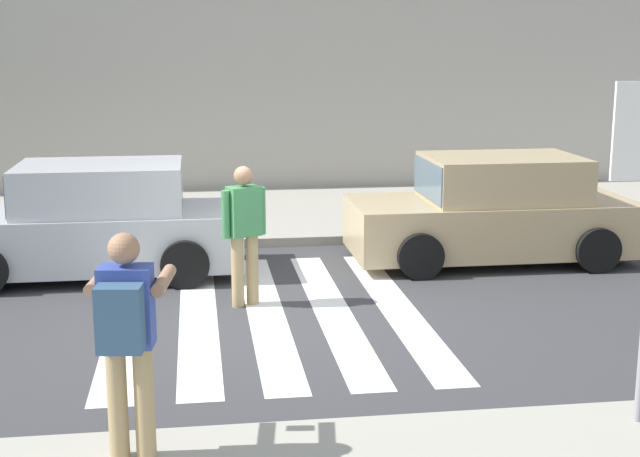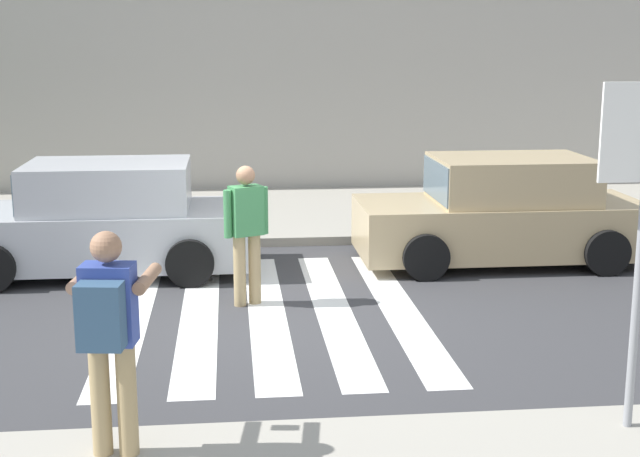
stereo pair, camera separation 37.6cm
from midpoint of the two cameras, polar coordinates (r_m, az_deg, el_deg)
The scene contains 12 objects.
ground_plane at distance 10.53m, azimuth -2.35°, elevation -5.71°, with size 120.00×120.00×0.00m, color #38383A.
sidewalk_far at distance 16.33m, azimuth -3.67°, elevation 0.96°, with size 60.00×4.80×0.14m, color #9E998C.
building_facade_far at distance 20.43m, azimuth -4.27°, elevation 10.54°, with size 56.00×4.00×5.35m, color #ADA89E.
crosswalk_stripe_0 at distance 10.75m, azimuth -11.00°, elevation -5.53°, with size 0.44×5.20×0.01m, color silver.
crosswalk_stripe_1 at distance 10.71m, azimuth -6.71°, elevation -5.46°, with size 0.44×5.20×0.01m, color silver.
crosswalk_stripe_2 at distance 10.72m, azimuth -2.42°, elevation -5.36°, with size 0.44×5.20×0.01m, color silver.
crosswalk_stripe_3 at distance 10.80m, azimuth 1.84°, elevation -5.23°, with size 0.44×5.20×0.01m, color silver.
crosswalk_stripe_4 at distance 10.93m, azimuth 6.02°, elevation -5.08°, with size 0.44×5.20×0.01m, color silver.
photographer_with_backpack at distance 6.67m, azimuth -11.78°, elevation -6.09°, with size 0.65×0.89×1.72m.
pedestrian_crossing at distance 10.80m, azimuth -3.74°, elevation 0.08°, with size 0.54×0.37×1.72m.
parked_car_silver at distance 12.66m, azimuth -12.95°, elevation 0.43°, with size 4.10×1.92×1.55m.
parked_car_tan at distance 13.22m, azimuth 12.40°, elevation 0.94°, with size 4.10×1.92×1.55m.
Camera 2 is at (-0.41, -10.03, 3.22)m, focal length 50.00 mm.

